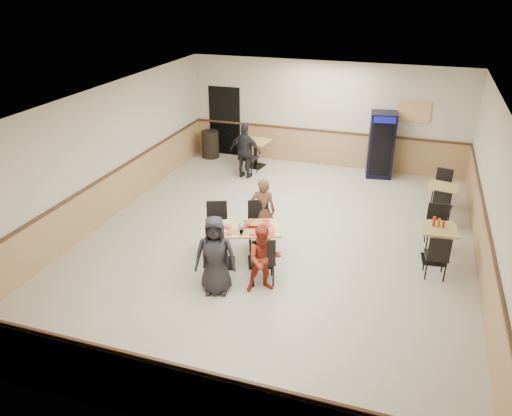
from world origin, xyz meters
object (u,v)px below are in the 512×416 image
(back_table, at_px, (256,149))
(trash_bin, at_px, (210,144))
(side_table_near, at_px, (437,239))
(diner_man_opposite, at_px, (263,211))
(diner_woman_right, at_px, (264,259))
(side_table_far, at_px, (442,196))
(main_table, at_px, (241,240))
(pepsi_cooler, at_px, (381,145))
(lone_diner, at_px, (245,151))
(diner_woman_left, at_px, (215,255))

(back_table, xyz_separation_m, trash_bin, (-1.58, 0.35, -0.11))
(side_table_near, bearing_deg, diner_man_opposite, -175.16)
(diner_woman_right, distance_m, side_table_far, 5.21)
(diner_woman_right, height_order, side_table_far, diner_woman_right)
(main_table, distance_m, diner_woman_right, 0.98)
(pepsi_cooler, bearing_deg, side_table_near, -78.60)
(side_table_near, xyz_separation_m, side_table_far, (0.11, 2.24, -0.01))
(side_table_near, bearing_deg, trash_bin, 146.96)
(lone_diner, bearing_deg, diner_man_opposite, 118.49)
(diner_man_opposite, relative_size, pepsi_cooler, 0.79)
(main_table, xyz_separation_m, diner_woman_right, (0.67, -0.70, 0.11))
(diner_woman_right, bearing_deg, lone_diner, 85.28)
(main_table, xyz_separation_m, diner_woman_left, (-0.12, -1.01, 0.21))
(diner_woman_left, bearing_deg, side_table_far, 33.41)
(diner_woman_left, relative_size, diner_woman_right, 1.16)
(side_table_near, xyz_separation_m, trash_bin, (-6.59, 4.29, -0.07))
(trash_bin, bearing_deg, main_table, -61.63)
(back_table, bearing_deg, diner_woman_right, -70.42)
(diner_man_opposite, relative_size, lone_diner, 0.94)
(diner_woman_left, height_order, pepsi_cooler, pepsi_cooler)
(side_table_far, xyz_separation_m, back_table, (-5.13, 1.70, 0.05))
(main_table, distance_m, trash_bin, 6.36)
(main_table, relative_size, diner_woman_left, 1.12)
(side_table_far, distance_m, trash_bin, 7.01)
(lone_diner, height_order, side_table_far, lone_diner)
(side_table_near, distance_m, back_table, 6.38)
(diner_woman_right, height_order, pepsi_cooler, pepsi_cooler)
(side_table_near, bearing_deg, back_table, 141.86)
(side_table_far, bearing_deg, side_table_near, -92.86)
(diner_man_opposite, relative_size, trash_bin, 1.73)
(trash_bin, bearing_deg, pepsi_cooler, 0.48)
(side_table_near, distance_m, side_table_far, 2.24)
(pepsi_cooler, bearing_deg, back_table, 178.52)
(side_table_far, relative_size, pepsi_cooler, 0.43)
(back_table, bearing_deg, side_table_near, -38.14)
(diner_woman_left, distance_m, back_table, 6.39)
(back_table, height_order, pepsi_cooler, pepsi_cooler)
(diner_woman_right, bearing_deg, back_table, 82.14)
(lone_diner, relative_size, trash_bin, 1.83)
(diner_woman_left, xyz_separation_m, diner_man_opposite, (0.23, 2.02, -0.03))
(main_table, bearing_deg, side_table_far, 22.54)
(diner_woman_left, height_order, lone_diner, lone_diner)
(lone_diner, distance_m, pepsi_cooler, 3.73)
(lone_diner, height_order, trash_bin, lone_diner)
(diner_woman_right, distance_m, trash_bin, 7.30)
(diner_man_opposite, height_order, pepsi_cooler, pepsi_cooler)
(diner_woman_right, xyz_separation_m, side_table_near, (2.90, 2.01, -0.15))
(diner_woman_right, relative_size, lone_diner, 0.84)
(diner_man_opposite, distance_m, pepsi_cooler, 5.02)
(pepsi_cooler, distance_m, trash_bin, 5.10)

